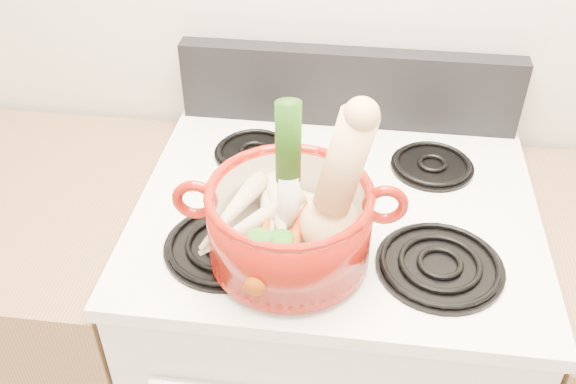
# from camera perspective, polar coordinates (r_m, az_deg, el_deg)

# --- Properties ---
(stove_body) EXTENTS (0.76, 0.65, 0.92)m
(stove_body) POSITION_cam_1_polar(r_m,az_deg,el_deg) (1.62, 3.54, -14.44)
(stove_body) COLOR silver
(stove_body) RESTS_ON floor
(cooktop) EXTENTS (0.78, 0.67, 0.03)m
(cooktop) POSITION_cam_1_polar(r_m,az_deg,el_deg) (1.28, 4.36, -1.39)
(cooktop) COLOR white
(cooktop) RESTS_ON stove_body
(control_backsplash) EXTENTS (0.76, 0.05, 0.18)m
(control_backsplash) POSITION_cam_1_polar(r_m,az_deg,el_deg) (1.47, 5.40, 9.23)
(control_backsplash) COLOR black
(control_backsplash) RESTS_ON cooktop
(burner_front_left) EXTENTS (0.22, 0.22, 0.02)m
(burner_front_left) POSITION_cam_1_polar(r_m,az_deg,el_deg) (1.16, -5.56, -4.68)
(burner_front_left) COLOR black
(burner_front_left) RESTS_ON cooktop
(burner_front_right) EXTENTS (0.22, 0.22, 0.02)m
(burner_front_right) POSITION_cam_1_polar(r_m,az_deg,el_deg) (1.15, 13.35, -6.26)
(burner_front_right) COLOR black
(burner_front_right) RESTS_ON cooktop
(burner_back_left) EXTENTS (0.17, 0.17, 0.02)m
(burner_back_left) POSITION_cam_1_polar(r_m,az_deg,el_deg) (1.39, -3.01, 3.67)
(burner_back_left) COLOR black
(burner_back_left) RESTS_ON cooktop
(burner_back_right) EXTENTS (0.17, 0.17, 0.02)m
(burner_back_right) POSITION_cam_1_polar(r_m,az_deg,el_deg) (1.38, 12.70, 2.41)
(burner_back_right) COLOR black
(burner_back_right) RESTS_ON cooktop
(dutch_oven) EXTENTS (0.30, 0.30, 0.14)m
(dutch_oven) POSITION_cam_1_polar(r_m,az_deg,el_deg) (1.08, 0.14, -2.82)
(dutch_oven) COLOR maroon
(dutch_oven) RESTS_ON burner_front_left
(pot_handle_left) EXTENTS (0.08, 0.02, 0.08)m
(pot_handle_left) POSITION_cam_1_polar(r_m,az_deg,el_deg) (1.07, -8.27, -0.66)
(pot_handle_left) COLOR maroon
(pot_handle_left) RESTS_ON dutch_oven
(pot_handle_right) EXTENTS (0.08, 0.02, 0.08)m
(pot_handle_right) POSITION_cam_1_polar(r_m,az_deg,el_deg) (1.06, 8.64, -1.12)
(pot_handle_right) COLOR maroon
(pot_handle_right) RESTS_ON dutch_oven
(squash) EXTENTS (0.19, 0.16, 0.28)m
(squash) POSITION_cam_1_polar(r_m,az_deg,el_deg) (1.02, 3.92, 0.80)
(squash) COLOR tan
(squash) RESTS_ON dutch_oven
(leek) EXTENTS (0.05, 0.05, 0.27)m
(leek) POSITION_cam_1_polar(r_m,az_deg,el_deg) (1.04, 0.02, 2.06)
(leek) COLOR silver
(leek) RESTS_ON dutch_oven
(ginger) EXTENTS (0.08, 0.06, 0.04)m
(ginger) POSITION_cam_1_polar(r_m,az_deg,el_deg) (1.15, 0.94, -1.18)
(ginger) COLOR tan
(ginger) RESTS_ON dutch_oven
(parsnip_0) EXTENTS (0.08, 0.25, 0.07)m
(parsnip_0) POSITION_cam_1_polar(r_m,az_deg,el_deg) (1.12, -1.69, -2.48)
(parsnip_0) COLOR beige
(parsnip_0) RESTS_ON dutch_oven
(parsnip_1) EXTENTS (0.19, 0.18, 0.06)m
(parsnip_1) POSITION_cam_1_polar(r_m,az_deg,el_deg) (1.10, -3.26, -2.66)
(parsnip_1) COLOR beige
(parsnip_1) RESTS_ON dutch_oven
(parsnip_2) EXTENTS (0.09, 0.19, 0.06)m
(parsnip_2) POSITION_cam_1_polar(r_m,az_deg,el_deg) (1.11, -0.78, -1.86)
(parsnip_2) COLOR #EEE8C2
(parsnip_2) RESTS_ON dutch_oven
(parsnip_3) EXTENTS (0.11, 0.19, 0.06)m
(parsnip_3) POSITION_cam_1_polar(r_m,az_deg,el_deg) (1.11, -5.03, -1.62)
(parsnip_3) COLOR beige
(parsnip_3) RESTS_ON dutch_oven
(carrot_0) EXTENTS (0.03, 0.14, 0.04)m
(carrot_0) POSITION_cam_1_polar(r_m,az_deg,el_deg) (1.05, -0.16, -6.11)
(carrot_0) COLOR #BA4F09
(carrot_0) RESTS_ON dutch_oven
(carrot_1) EXTENTS (0.04, 0.17, 0.05)m
(carrot_1) POSITION_cam_1_polar(r_m,az_deg,el_deg) (1.05, -2.35, -5.33)
(carrot_1) COLOR #BA3B09
(carrot_1) RESTS_ON dutch_oven
(carrot_2) EXTENTS (0.05, 0.18, 0.05)m
(carrot_2) POSITION_cam_1_polar(r_m,az_deg,el_deg) (1.07, 0.61, -4.21)
(carrot_2) COLOR #C8440A
(carrot_2) RESTS_ON dutch_oven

